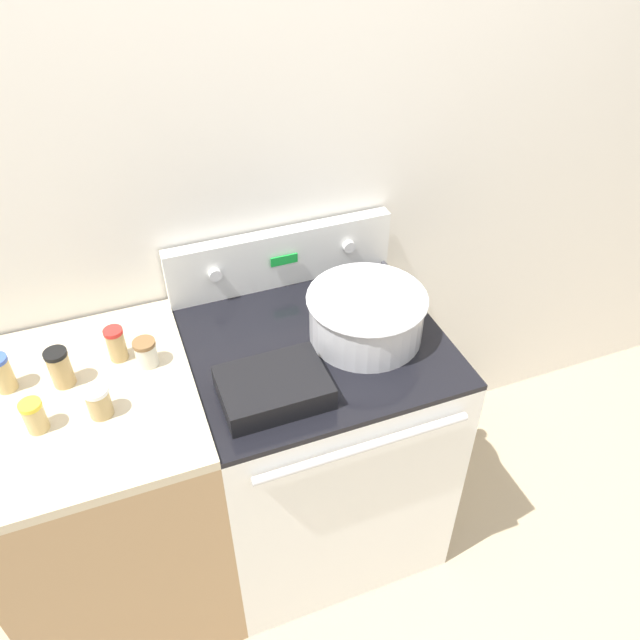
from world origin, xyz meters
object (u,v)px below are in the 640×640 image
at_px(spice_jar_red_cap, 116,344).
at_px(spice_jar_blue_cap, 2,373).
at_px(spice_jar_yellow_cap, 34,416).
at_px(ladle, 411,291).
at_px(spice_jar_brown_cap, 146,353).
at_px(mixing_bowl, 366,314).
at_px(casserole_dish, 273,386).
at_px(spice_jar_white_cap, 99,401).
at_px(spice_jar_black_cap, 60,368).

xyz_separation_m(spice_jar_red_cap, spice_jar_blue_cap, (-0.30, -0.02, 0.00)).
bearing_deg(spice_jar_yellow_cap, spice_jar_blue_cap, 112.51).
bearing_deg(spice_jar_blue_cap, spice_jar_yellow_cap, -67.49).
distance_m(ladle, spice_jar_brown_cap, 0.84).
distance_m(mixing_bowl, casserole_dish, 0.37).
distance_m(spice_jar_white_cap, spice_jar_black_cap, 0.17).
distance_m(spice_jar_brown_cap, spice_jar_white_cap, 0.20).
relative_size(spice_jar_brown_cap, spice_jar_yellow_cap, 0.90).
xyz_separation_m(spice_jar_brown_cap, spice_jar_red_cap, (-0.07, 0.05, 0.01)).
relative_size(spice_jar_brown_cap, spice_jar_red_cap, 0.79).
distance_m(spice_jar_red_cap, spice_jar_yellow_cap, 0.30).
height_order(spice_jar_red_cap, spice_jar_yellow_cap, spice_jar_red_cap).
distance_m(spice_jar_brown_cap, spice_jar_blue_cap, 0.37).
distance_m(ladle, spice_jar_black_cap, 1.07).
xyz_separation_m(casserole_dish, spice_jar_yellow_cap, (-0.59, 0.10, 0.02)).
bearing_deg(spice_jar_yellow_cap, ladle, 8.39).
relative_size(ladle, spice_jar_red_cap, 2.95).
height_order(ladle, spice_jar_yellow_cap, spice_jar_yellow_cap).
xyz_separation_m(ladle, spice_jar_blue_cap, (-1.21, 0.01, 0.04)).
bearing_deg(ladle, mixing_bowl, -150.82).
bearing_deg(spice_jar_white_cap, spice_jar_red_cap, 71.16).
bearing_deg(casserole_dish, spice_jar_blue_cap, 157.47).
bearing_deg(spice_jar_white_cap, spice_jar_yellow_cap, 177.93).
relative_size(spice_jar_red_cap, spice_jar_black_cap, 0.91).
bearing_deg(spice_jar_blue_cap, mixing_bowl, -7.52).
height_order(mixing_bowl, spice_jar_brown_cap, mixing_bowl).
relative_size(ladle, spice_jar_brown_cap, 3.75).
bearing_deg(casserole_dish, spice_jar_red_cap, 141.61).
bearing_deg(casserole_dish, spice_jar_white_cap, 168.34).
relative_size(spice_jar_black_cap, spice_jar_blue_cap, 1.03).
xyz_separation_m(spice_jar_white_cap, spice_jar_yellow_cap, (-0.15, 0.01, 0.00)).
bearing_deg(spice_jar_black_cap, spice_jar_blue_cap, 166.54).
relative_size(mixing_bowl, spice_jar_white_cap, 3.96).
bearing_deg(spice_jar_red_cap, spice_jar_yellow_cap, -138.69).
bearing_deg(spice_jar_white_cap, ladle, 10.00).
bearing_deg(ladle, casserole_dish, -154.24).
bearing_deg(spice_jar_blue_cap, spice_jar_white_cap, -39.09).
bearing_deg(spice_jar_black_cap, mixing_bowl, -6.48).
xyz_separation_m(mixing_bowl, spice_jar_red_cap, (-0.70, 0.15, -0.02)).
distance_m(spice_jar_brown_cap, spice_jar_yellow_cap, 0.33).
xyz_separation_m(ladle, spice_jar_black_cap, (-1.07, -0.02, 0.04)).
height_order(spice_jar_black_cap, spice_jar_yellow_cap, spice_jar_black_cap).
height_order(spice_jar_brown_cap, spice_jar_blue_cap, spice_jar_blue_cap).
distance_m(casserole_dish, spice_jar_blue_cap, 0.72).
relative_size(casserole_dish, spice_jar_white_cap, 3.19).
relative_size(spice_jar_white_cap, spice_jar_blue_cap, 0.81).
relative_size(spice_jar_brown_cap, spice_jar_blue_cap, 0.74).
distance_m(ladle, spice_jar_blue_cap, 1.21).
bearing_deg(spice_jar_blue_cap, spice_jar_brown_cap, -5.84).
relative_size(spice_jar_white_cap, spice_jar_black_cap, 0.78).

